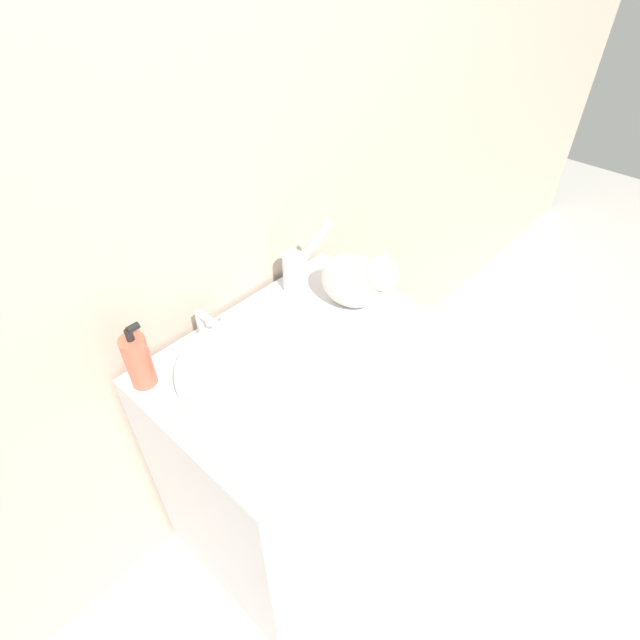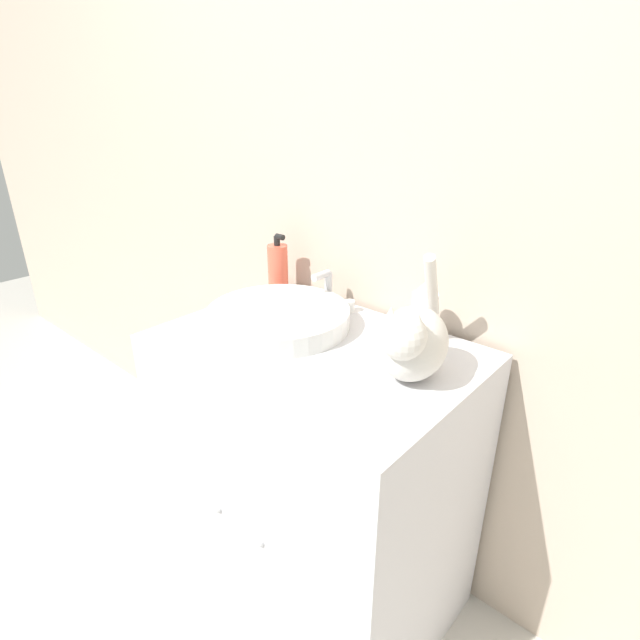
{
  "view_description": "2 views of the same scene",
  "coord_description": "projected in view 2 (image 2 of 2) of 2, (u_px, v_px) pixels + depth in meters",
  "views": [
    {
      "loc": [
        -0.68,
        -0.43,
        1.87
      ],
      "look_at": [
        0.08,
        0.28,
        0.96
      ],
      "focal_mm": 28.0,
      "sensor_mm": 36.0,
      "label": 1
    },
    {
      "loc": [
        0.77,
        -0.57,
        1.47
      ],
      "look_at": [
        0.03,
        0.28,
        0.97
      ],
      "focal_mm": 28.0,
      "sensor_mm": 36.0,
      "label": 2
    }
  ],
  "objects": [
    {
      "name": "faucet",
      "position": [
        327.0,
        291.0,
        1.51
      ],
      "size": [
        0.2,
        0.08,
        0.11
      ],
      "color": "silver",
      "rests_on": "vanity_cabinet"
    },
    {
      "name": "vanity_cabinet",
      "position": [
        315.0,
        479.0,
        1.47
      ],
      "size": [
        0.82,
        0.59,
        0.89
      ],
      "color": "silver",
      "rests_on": "ground_plane"
    },
    {
      "name": "wall_back",
      "position": [
        394.0,
        185.0,
        1.36
      ],
      "size": [
        6.0,
        0.05,
        2.5
      ],
      "color": "#C6B29E",
      "rests_on": "ground_plane"
    },
    {
      "name": "cat",
      "position": [
        411.0,
        340.0,
        1.1
      ],
      "size": [
        0.2,
        0.34,
        0.27
      ],
      "rotation": [
        0.0,
        0.0,
        -1.31
      ],
      "color": "silver",
      "rests_on": "vanity_cabinet"
    },
    {
      "name": "soap_bottle",
      "position": [
        278.0,
        267.0,
        1.62
      ],
      "size": [
        0.07,
        0.07,
        0.19
      ],
      "color": "#EF6047",
      "rests_on": "vanity_cabinet"
    },
    {
      "name": "spray_bottle",
      "position": [
        424.0,
        312.0,
        1.28
      ],
      "size": [
        0.07,
        0.07,
        0.17
      ],
      "color": "silver",
      "rests_on": "vanity_cabinet"
    },
    {
      "name": "sink_basin",
      "position": [
        279.0,
        318.0,
        1.38
      ],
      "size": [
        0.39,
        0.39,
        0.05
      ],
      "color": "silver",
      "rests_on": "vanity_cabinet"
    }
  ]
}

